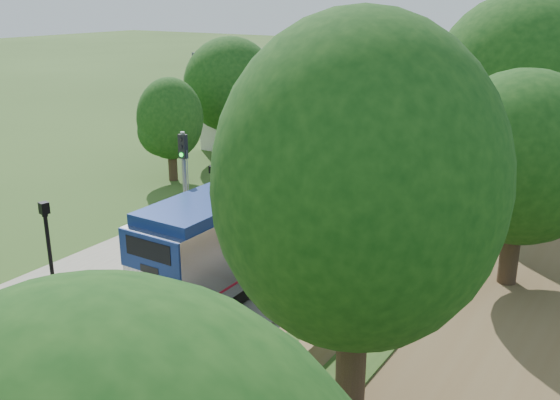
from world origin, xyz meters
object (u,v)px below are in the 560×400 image
Objects in this scene: lamppost_mid at (52,269)px; signal_platform at (185,185)px; signal_gantry at (534,74)px; signal_farside at (465,167)px; lamppost_far at (214,209)px; station_building at (260,100)px; train at (495,103)px.

lamppost_mid is 0.77× the size of signal_platform.
signal_gantry reaches higher than signal_farside.
lamppost_far is at bearing -97.69° from signal_gantry.
signal_farside reaches higher than lamppost_far.
signal_platform is at bearing -63.42° from station_building.
signal_gantry is 1.33× the size of signal_platform.
lamppost_far is at bearing -61.67° from station_building.
signal_farside is (9.10, 11.99, -0.56)m from signal_platform.
lamppost_far is at bearing -136.44° from signal_farside.
station_building is 22.16m from lamppost_far.
signal_farside reaches higher than lamppost_mid.
signal_gantry is 5.54m from train.
train is 49.89m from lamppost_mid.
lamppost_mid is (-3.68, -49.75, 0.29)m from train.
lamppost_far is at bearing -95.01° from train.
signal_gantry is at bearing 82.31° from lamppost_far.
lamppost_mid is at bearing -90.92° from lamppost_far.
station_building is 29.94m from signal_gantry.
train is 31.59m from signal_farside.
station_building reaches higher than train.
signal_gantry is at bearing 96.05° from signal_farside.
train is (14.00, 20.75, -1.85)m from station_building.
station_building is 22.62m from signal_farside.
lamppost_mid is (10.32, -29.00, -1.55)m from station_building.
station_building is 2.13× the size of lamppost_far.
signal_gantry is at bearing 56.62° from station_building.
lamppost_far is 13.50m from signal_farside.
signal_farside is at bearing -78.67° from train.
station_building is at bearing 116.58° from signal_platform.
train is 16.86× the size of signal_farside.
station_building is 1.47× the size of signal_farside.
lamppost_mid is at bearing -96.50° from signal_gantry.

